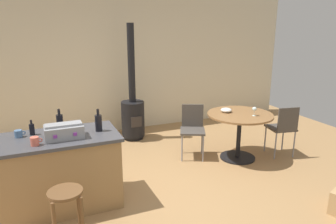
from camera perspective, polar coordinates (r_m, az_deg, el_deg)
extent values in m
plane|color=#A37A4C|center=(4.39, 0.34, -14.35)|extent=(8.80, 8.80, 0.00)
cube|color=beige|center=(6.61, -9.79, 8.08)|extent=(8.00, 0.10, 2.70)
cube|color=#A37A4C|center=(4.16, -18.64, -10.25)|extent=(1.38, 0.71, 0.87)
cube|color=#424247|center=(3.99, -19.20, -4.38)|extent=(1.44, 0.77, 0.04)
cylinder|color=brown|center=(3.65, -15.44, -16.38)|extent=(0.04, 0.04, 0.59)
cylinder|color=brown|center=(3.63, -19.60, -16.89)|extent=(0.04, 0.04, 0.59)
cylinder|color=brown|center=(3.43, -14.80, -18.55)|extent=(0.04, 0.04, 0.59)
cylinder|color=brown|center=(3.38, -17.71, -13.33)|extent=(0.34, 0.34, 0.03)
cylinder|color=black|center=(5.56, 12.15, -7.81)|extent=(0.58, 0.58, 0.02)
cylinder|color=black|center=(5.43, 12.36, -4.35)|extent=(0.07, 0.07, 0.74)
cylinder|color=olive|center=(5.32, 12.60, -0.46)|extent=(1.05, 1.05, 0.03)
cube|color=#47423D|center=(5.74, 19.26, -2.67)|extent=(0.47, 0.47, 0.03)
cube|color=#47423D|center=(5.53, 20.45, -1.29)|extent=(0.36, 0.09, 0.40)
cylinder|color=gray|center=(5.60, 18.43, -5.71)|extent=(0.02, 0.02, 0.46)
cylinder|color=gray|center=(5.78, 21.35, -5.35)|extent=(0.02, 0.02, 0.46)
cylinder|color=gray|center=(6.04, 19.61, -4.26)|extent=(0.02, 0.02, 0.46)
cylinder|color=gray|center=(5.88, 16.77, -4.57)|extent=(0.02, 0.02, 0.46)
cube|color=#47423D|center=(5.33, 4.35, -3.34)|extent=(0.53, 0.53, 0.03)
cube|color=#47423D|center=(5.45, 4.34, -0.70)|extent=(0.33, 0.18, 0.40)
cylinder|color=gray|center=(5.57, 6.01, -5.12)|extent=(0.02, 0.02, 0.45)
cylinder|color=gray|center=(5.56, 2.50, -5.09)|extent=(0.02, 0.02, 0.45)
cylinder|color=gray|center=(5.25, 2.48, -6.40)|extent=(0.02, 0.02, 0.45)
cylinder|color=gray|center=(5.26, 6.21, -6.44)|extent=(0.02, 0.02, 0.45)
cylinder|color=black|center=(6.36, -6.10, -4.35)|extent=(0.37, 0.37, 0.06)
cylinder|color=black|center=(6.24, -6.20, -1.18)|extent=(0.44, 0.44, 0.67)
cube|color=#2D2826|center=(6.04, -5.58, -1.74)|extent=(0.20, 0.02, 0.20)
cylinder|color=black|center=(6.02, -6.50, 8.51)|extent=(0.13, 0.13, 1.45)
cube|color=gray|center=(3.88, -17.88, -3.35)|extent=(0.43, 0.26, 0.15)
cube|color=gray|center=(3.85, -17.99, -2.12)|extent=(0.40, 0.15, 0.02)
cube|color=purple|center=(3.75, -19.29, -4.15)|extent=(0.04, 0.01, 0.04)
cube|color=purple|center=(3.76, -16.06, -3.79)|extent=(0.04, 0.01, 0.04)
cylinder|color=black|center=(4.13, -22.88, -2.86)|extent=(0.06, 0.06, 0.13)
cylinder|color=black|center=(4.10, -23.01, -1.65)|extent=(0.02, 0.02, 0.05)
cylinder|color=black|center=(4.01, -12.16, -1.93)|extent=(0.08, 0.08, 0.20)
cylinder|color=black|center=(3.98, -12.27, -0.02)|extent=(0.03, 0.03, 0.08)
cylinder|color=black|center=(4.19, -18.55, -1.72)|extent=(0.08, 0.08, 0.19)
cylinder|color=black|center=(4.16, -18.70, 0.02)|extent=(0.03, 0.03, 0.07)
cylinder|color=#4C7099|center=(4.11, -24.91, -3.50)|extent=(0.09, 0.09, 0.08)
torus|color=#4C7099|center=(4.11, -24.14, -3.36)|extent=(0.05, 0.01, 0.05)
cylinder|color=#DB6651|center=(3.77, -22.46, -4.80)|extent=(0.09, 0.09, 0.09)
torus|color=#DB6651|center=(3.77, -21.61, -4.64)|extent=(0.05, 0.01, 0.05)
cylinder|color=silver|center=(5.25, 14.93, -0.62)|extent=(0.06, 0.06, 0.00)
cylinder|color=silver|center=(5.24, 14.96, -0.18)|extent=(0.01, 0.01, 0.08)
ellipsoid|color=silver|center=(5.22, 15.01, 0.54)|extent=(0.07, 0.07, 0.06)
ellipsoid|color=white|center=(5.36, 10.23, 0.35)|extent=(0.18, 0.18, 0.07)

